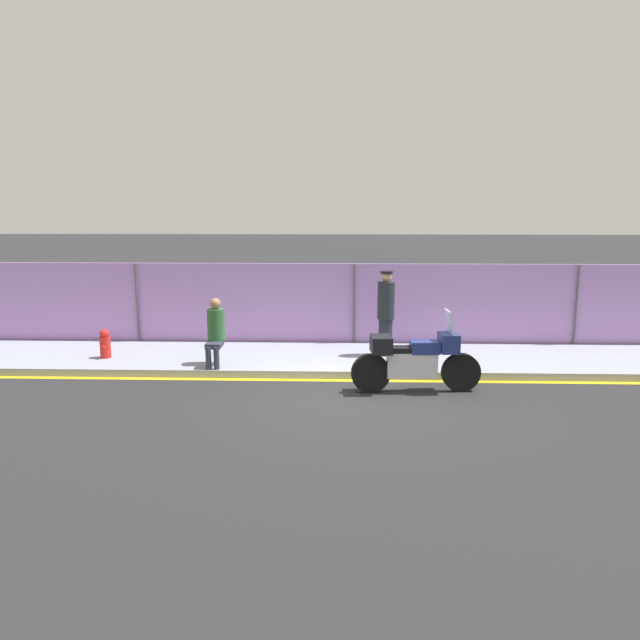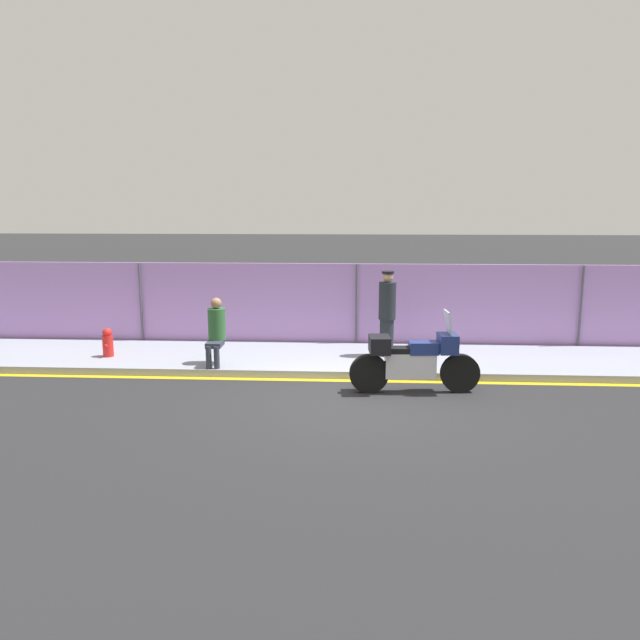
{
  "view_description": "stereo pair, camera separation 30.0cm",
  "coord_description": "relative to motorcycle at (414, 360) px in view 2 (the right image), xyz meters",
  "views": [
    {
      "loc": [
        -0.31,
        -10.35,
        3.35
      ],
      "look_at": [
        -0.72,
        1.74,
        1.1
      ],
      "focal_mm": 35.0,
      "sensor_mm": 36.0,
      "label": 1
    },
    {
      "loc": [
        -0.01,
        -10.33,
        3.35
      ],
      "look_at": [
        -0.72,
        1.74,
        1.1
      ],
      "focal_mm": 35.0,
      "sensor_mm": 36.0,
      "label": 2
    }
  ],
  "objects": [
    {
      "name": "curb_paint_stripe",
      "position": [
        -1.03,
        0.68,
        -0.6
      ],
      "size": [
        37.86,
        0.18,
        0.01
      ],
      "color": "gold",
      "rests_on": "ground_plane"
    },
    {
      "name": "fire_hydrant",
      "position": [
        -6.31,
        1.74,
        -0.15
      ],
      "size": [
        0.22,
        0.28,
        0.62
      ],
      "color": "red",
      "rests_on": "sidewalk"
    },
    {
      "name": "storefront_fence",
      "position": [
        -1.03,
        3.47,
        0.39
      ],
      "size": [
        35.96,
        0.17,
        2.0
      ],
      "color": "#AD7FC6",
      "rests_on": "ground_plane"
    },
    {
      "name": "officer_standing",
      "position": [
        -0.38,
        2.17,
        0.48
      ],
      "size": [
        0.36,
        0.36,
        1.82
      ],
      "color": "#1E2328",
      "rests_on": "sidewalk"
    },
    {
      "name": "sidewalk",
      "position": [
        -1.03,
        2.07,
        -0.53
      ],
      "size": [
        37.86,
        2.6,
        0.15
      ],
      "color": "#8E93A3",
      "rests_on": "ground_plane"
    },
    {
      "name": "person_seated_on_curb",
      "position": [
        -3.85,
        1.25,
        0.3
      ],
      "size": [
        0.35,
        0.68,
        1.35
      ],
      "color": "#2D3342",
      "rests_on": "sidewalk"
    },
    {
      "name": "motorcycle",
      "position": [
        0.0,
        0.0,
        0.0
      ],
      "size": [
        2.35,
        0.6,
        1.5
      ],
      "rotation": [
        0.0,
        0.0,
        0.07
      ],
      "color": "black",
      "rests_on": "ground_plane"
    },
    {
      "name": "ground_plane",
      "position": [
        -1.03,
        -0.58,
        -0.6
      ],
      "size": [
        120.0,
        120.0,
        0.0
      ],
      "primitive_type": "plane",
      "color": "#262628"
    }
  ]
}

